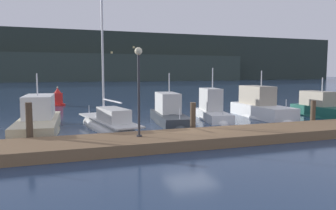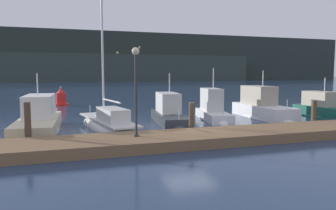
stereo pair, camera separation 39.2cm
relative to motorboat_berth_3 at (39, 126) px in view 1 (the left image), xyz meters
name	(u,v)px [view 1 (the left image)]	position (x,y,z in m)	size (l,w,h in m)	color
ground_plane	(191,135)	(7.36, -3.60, -0.29)	(400.00, 400.00, 0.00)	navy
dock	(207,137)	(7.36, -5.52, -0.07)	(39.88, 2.80, 0.45)	brown
mooring_pile_1	(29,125)	(-0.21, -3.87, 0.66)	(0.28, 0.28, 1.90)	#4C3D2D
mooring_pile_2	(193,119)	(7.36, -3.87, 0.54)	(0.28, 0.28, 1.67)	#4C3D2D
mooring_pile_3	(313,114)	(14.92, -3.87, 0.49)	(0.28, 0.28, 1.56)	#4C3D2D
motorboat_berth_3	(39,126)	(0.00, 0.00, 0.00)	(2.62, 7.54, 3.82)	beige
sailboat_berth_4	(108,126)	(3.66, -0.45, -0.14)	(3.16, 8.27, 11.89)	white
motorboat_berth_5	(169,118)	(7.66, 0.49, -0.01)	(2.55, 6.41, 3.80)	#2D3338
motorboat_berth_6	(212,114)	(10.94, 1.02, 0.06)	(2.57, 5.52, 4.08)	white
motorboat_berth_7	(261,111)	(14.70, 0.84, 0.14)	(2.31, 6.49, 3.82)	white
motorboat_berth_8	(321,112)	(18.97, -0.41, 0.05)	(1.91, 5.22, 3.29)	#195647
channel_buoy	(58,99)	(1.22, 14.36, 0.38)	(1.38, 1.38, 1.84)	red
dock_lamppost	(139,77)	(4.18, -5.41, 2.69)	(0.32, 0.32, 3.76)	#2D2D33
hillside_backdrop	(67,58)	(6.54, 113.00, 8.43)	(240.00, 23.00, 18.93)	#28332D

